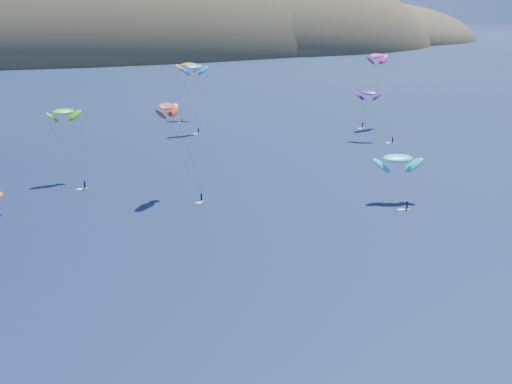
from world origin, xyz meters
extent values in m
ellipsoid|color=#3D3526|center=(20.00, 560.00, -12.60)|extent=(600.00, 300.00, 210.00)
ellipsoid|color=#3D3526|center=(180.00, 540.00, -9.36)|extent=(320.00, 220.00, 156.00)
ellipsoid|color=#3D3526|center=(300.00, 580.00, -5.04)|extent=(240.00, 180.00, 84.00)
cube|color=yellow|center=(-20.18, 127.05, 0.04)|extent=(1.64, 0.78, 0.09)
cylinder|color=black|center=(-20.18, 127.05, 1.03)|extent=(0.37, 0.37, 1.69)
sphere|color=#8C6047|center=(-20.18, 127.05, 2.01)|extent=(0.28, 0.28, 0.28)
ellipsoid|color=#4BC713|center=(-22.92, 137.47, 17.40)|extent=(8.78, 5.44, 4.56)
cube|color=yellow|center=(24.66, 183.82, 0.04)|extent=(1.58, 0.74, 0.08)
cylinder|color=black|center=(24.66, 183.82, 1.00)|extent=(0.36, 0.36, 1.63)
sphere|color=#8C6047|center=(24.66, 183.82, 1.94)|extent=(0.27, 0.27, 0.27)
ellipsoid|color=#0086E5|center=(24.66, 187.46, 21.95)|extent=(10.03, 6.16, 5.21)
cube|color=yellow|center=(43.64, 84.96, 0.04)|extent=(1.63, 0.89, 0.09)
cylinder|color=black|center=(43.64, 84.96, 1.02)|extent=(0.37, 0.37, 1.67)
sphere|color=#8C6047|center=(43.64, 84.96, 1.99)|extent=(0.28, 0.28, 0.28)
ellipsoid|color=#1BBECD|center=(45.34, 92.41, 9.79)|extent=(11.50, 7.79, 5.87)
cube|color=yellow|center=(77.42, 147.48, 0.04)|extent=(1.59, 1.32, 0.09)
cylinder|color=black|center=(77.42, 147.48, 1.06)|extent=(0.38, 0.38, 1.73)
sphere|color=#8C6047|center=(77.42, 147.48, 2.06)|extent=(0.29, 0.29, 0.29)
ellipsoid|color=#64157E|center=(73.11, 156.29, 14.96)|extent=(8.44, 7.48, 4.35)
cube|color=yellow|center=(81.02, 173.71, 0.04)|extent=(1.60, 1.00, 0.09)
cylinder|color=black|center=(81.02, 173.71, 1.01)|extent=(0.36, 0.36, 1.65)
sphere|color=#8C6047|center=(81.02, 173.71, 1.97)|extent=(0.28, 0.28, 0.28)
ellipsoid|color=#DA1AA1|center=(87.15, 176.35, 24.52)|extent=(10.84, 7.97, 5.49)
cube|color=yellow|center=(3.26, 106.77, 0.04)|extent=(1.33, 1.46, 0.08)
cylinder|color=black|center=(3.26, 106.77, 1.01)|extent=(0.36, 0.36, 1.64)
sphere|color=#8C6047|center=(3.26, 106.77, 1.96)|extent=(0.28, 0.28, 0.28)
ellipsoid|color=#BD4B27|center=(-2.28, 114.11, 21.02)|extent=(8.88, 9.43, 4.95)
cube|color=yellow|center=(24.55, 205.25, 0.04)|extent=(1.36, 0.87, 0.07)
cylinder|color=black|center=(24.55, 205.25, 0.86)|extent=(0.31, 0.31, 1.41)
sphere|color=#8C6047|center=(24.55, 205.25, 1.68)|extent=(0.24, 0.24, 0.24)
ellipsoid|color=orange|center=(29.99, 213.96, 19.95)|extent=(9.67, 7.18, 4.89)
camera|label=1|loc=(-39.24, -43.05, 46.18)|focal=50.00mm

